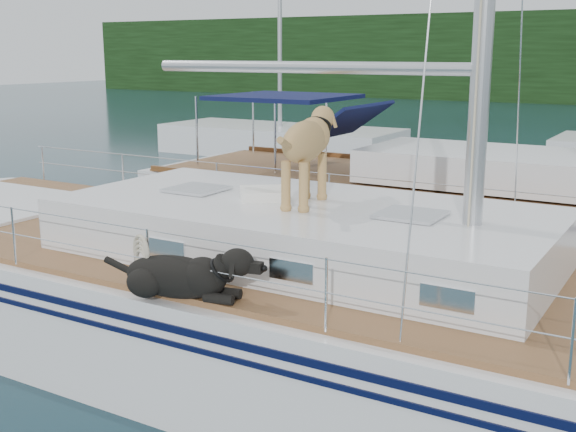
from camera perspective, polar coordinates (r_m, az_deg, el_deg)
The scene contains 4 objects.
ground at distance 8.52m, azimuth -3.64°, elevation -10.42°, with size 120.00×120.00×0.00m, color black.
main_sailboat at distance 8.22m, azimuth -3.16°, elevation -6.22°, with size 12.00×3.95×14.01m.
neighbor_sailboat at distance 13.14m, azimuth 12.21°, elevation 0.54°, with size 11.00×3.50×13.30m.
bg_boat_west at distance 24.11m, azimuth -0.63°, elevation 5.90°, with size 8.00×3.00×11.65m.
Camera 1 is at (4.44, -6.44, 3.36)m, focal length 45.00 mm.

